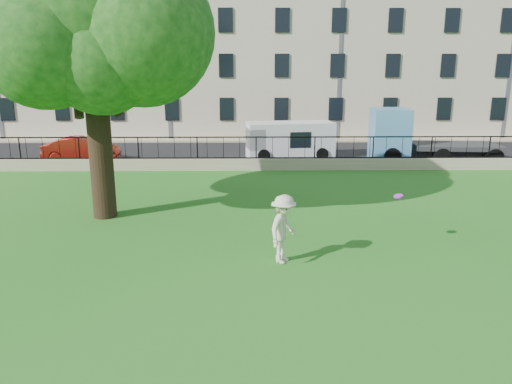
{
  "coord_description": "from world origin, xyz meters",
  "views": [
    {
      "loc": [
        -0.36,
        -13.19,
        5.28
      ],
      "look_at": [
        -0.12,
        3.5,
        1.0
      ],
      "focal_mm": 35.0,
      "sensor_mm": 36.0,
      "label": 1
    }
  ],
  "objects_px": {
    "tree": "(87,15)",
    "red_sedan": "(82,149)",
    "man": "(283,229)",
    "blue_truck": "(434,135)",
    "white_van": "(290,140)",
    "frisbee": "(398,196)"
  },
  "relations": [
    {
      "from": "man",
      "to": "blue_truck",
      "type": "bearing_deg",
      "value": -4.2
    },
    {
      "from": "tree",
      "to": "red_sedan",
      "type": "bearing_deg",
      "value": 111.32
    },
    {
      "from": "man",
      "to": "white_van",
      "type": "distance_m",
      "value": 15.82
    },
    {
      "from": "man",
      "to": "red_sedan",
      "type": "relative_size",
      "value": 0.46
    },
    {
      "from": "tree",
      "to": "frisbee",
      "type": "relative_size",
      "value": 37.94
    },
    {
      "from": "frisbee",
      "to": "red_sedan",
      "type": "bearing_deg",
      "value": 135.13
    },
    {
      "from": "man",
      "to": "tree",
      "type": "bearing_deg",
      "value": 83.12
    },
    {
      "from": "frisbee",
      "to": "white_van",
      "type": "distance_m",
      "value": 14.72
    },
    {
      "from": "man",
      "to": "blue_truck",
      "type": "distance_m",
      "value": 17.5
    },
    {
      "from": "man",
      "to": "frisbee",
      "type": "relative_size",
      "value": 7.04
    },
    {
      "from": "red_sedan",
      "to": "blue_truck",
      "type": "bearing_deg",
      "value": -90.63
    },
    {
      "from": "frisbee",
      "to": "white_van",
      "type": "bearing_deg",
      "value": 97.81
    },
    {
      "from": "red_sedan",
      "to": "white_van",
      "type": "xyz_separation_m",
      "value": [
        11.72,
        0.92,
        0.36
      ]
    },
    {
      "from": "red_sedan",
      "to": "white_van",
      "type": "bearing_deg",
      "value": -85.91
    },
    {
      "from": "man",
      "to": "frisbee",
      "type": "bearing_deg",
      "value": -42.75
    },
    {
      "from": "man",
      "to": "red_sedan",
      "type": "height_order",
      "value": "man"
    },
    {
      "from": "tree",
      "to": "man",
      "type": "xyz_separation_m",
      "value": [
        6.21,
        -4.38,
        -5.88
      ]
    },
    {
      "from": "tree",
      "to": "frisbee",
      "type": "bearing_deg",
      "value": -18.38
    },
    {
      "from": "frisbee",
      "to": "red_sedan",
      "type": "distance_m",
      "value": 19.38
    },
    {
      "from": "white_van",
      "to": "blue_truck",
      "type": "bearing_deg",
      "value": -14.66
    },
    {
      "from": "tree",
      "to": "blue_truck",
      "type": "height_order",
      "value": "tree"
    },
    {
      "from": "white_van",
      "to": "blue_truck",
      "type": "xyz_separation_m",
      "value": [
        7.98,
        -1.0,
        0.42
      ]
    }
  ]
}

